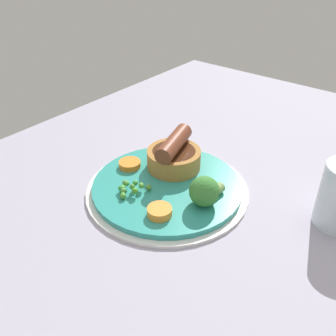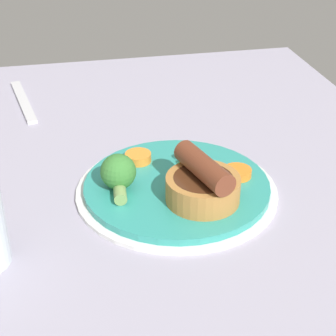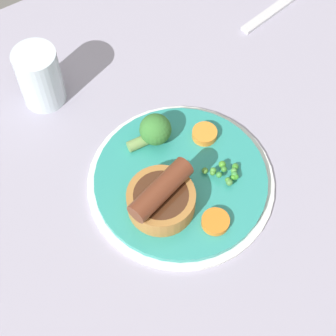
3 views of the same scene
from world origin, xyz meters
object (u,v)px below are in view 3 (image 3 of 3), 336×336
drinking_glass (40,77)px  broccoli_floret_near (154,130)px  carrot_slice_1 (215,222)px  pea_pile (226,172)px  fork (282,4)px  dinner_plate (181,181)px  carrot_slice_2 (204,134)px  sausage_pudding (161,198)px

drinking_glass → broccoli_floret_near: bearing=-59.7°
broccoli_floret_near → drinking_glass: drinking_glass is taller
carrot_slice_1 → broccoli_floret_near: bearing=89.0°
pea_pile → fork: size_ratio=0.27×
pea_pile → drinking_glass: (-14.26, 26.03, 2.45)cm
drinking_glass → carrot_slice_1: bearing=-73.8°
pea_pile → drinking_glass: drinking_glass is taller
dinner_plate → fork: dinner_plate is taller
fork → drinking_glass: bearing=164.9°
fork → broccoli_floret_near: bearing=-169.4°
carrot_slice_1 → pea_pile: bearing=44.4°
pea_pile → carrot_slice_2: size_ratio=1.36×
pea_pile → carrot_slice_1: 7.30cm
fork → drinking_glass: drinking_glass is taller
pea_pile → drinking_glass: bearing=118.7°
dinner_plate → pea_pile: bearing=-28.5°
carrot_slice_2 → drinking_glass: size_ratio=0.37×
pea_pile → carrot_slice_2: (1.20, 6.79, -0.25)cm
broccoli_floret_near → carrot_slice_2: broccoli_floret_near is taller
carrot_slice_2 → fork: 30.61cm
carrot_slice_1 → drinking_glass: bearing=106.2°
broccoli_floret_near → drinking_glass: 18.48cm
broccoli_floret_near → carrot_slice_1: size_ratio=1.78×
broccoli_floret_near → carrot_slice_2: (6.14, -3.32, -1.52)cm
sausage_pudding → carrot_slice_2: size_ratio=2.78×
carrot_slice_1 → sausage_pudding: bearing=127.9°
dinner_plate → fork: (32.82, 19.42, -0.27)cm
carrot_slice_2 → fork: bearing=30.4°
dinner_plate → sausage_pudding: bearing=-154.2°
fork → dinner_plate: bearing=-159.3°
carrot_slice_1 → drinking_glass: size_ratio=0.39×
dinner_plate → broccoli_floret_near: size_ratio=3.94×
dinner_plate → carrot_slice_2: 7.70cm
sausage_pudding → broccoli_floret_near: bearing=-133.1°
dinner_plate → carrot_slice_2: carrot_slice_2 is taller
fork → carrot_slice_1: bearing=-150.0°
carrot_slice_2 → fork: size_ratio=0.19×
dinner_plate → carrot_slice_2: size_ratio=7.26×
carrot_slice_1 → carrot_slice_2: carrot_slice_2 is taller
sausage_pudding → carrot_slice_2: bearing=-167.0°
sausage_pudding → pea_pile: (9.73, -0.70, -1.43)cm
pea_pile → carrot_slice_2: pea_pile is taller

